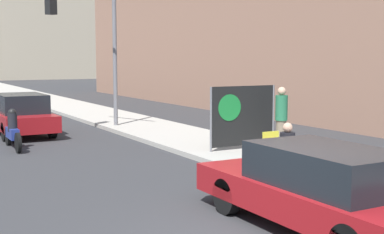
# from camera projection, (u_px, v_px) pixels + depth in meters

# --- Properties ---
(sidewalk_curb) EXTENTS (3.00, 90.00, 0.14)m
(sidewalk_curb) POSITION_uv_depth(u_px,v_px,m) (124.00, 121.00, 22.76)
(sidewalk_curb) COLOR #A8A399
(sidewalk_curb) RESTS_ON ground_plane
(seated_protester) EXTENTS (0.95, 0.77, 1.16)m
(seated_protester) POSITION_uv_depth(u_px,v_px,m) (289.00, 148.00, 11.90)
(seated_protester) COLOR #474C56
(seated_protester) RESTS_ON sidewalk_curb
(jogger_on_sidewalk) EXTENTS (0.34, 0.34, 1.81)m
(jogger_on_sidewalk) POSITION_uv_depth(u_px,v_px,m) (281.00, 119.00, 14.82)
(jogger_on_sidewalk) COLOR #756651
(jogger_on_sidewalk) RESTS_ON sidewalk_curb
(protest_banner) EXTENTS (2.21, 0.06, 1.81)m
(protest_banner) POSITION_uv_depth(u_px,v_px,m) (243.00, 116.00, 15.29)
(protest_banner) COLOR slate
(protest_banner) RESTS_ON sidewalk_curb
(traffic_light_pole) EXTENTS (2.95, 2.71, 5.23)m
(traffic_light_pole) POSITION_uv_depth(u_px,v_px,m) (91.00, 32.00, 19.65)
(traffic_light_pole) COLOR slate
(traffic_light_pole) RESTS_ON sidewalk_curb
(parked_car_curbside) EXTENTS (1.71, 4.74, 1.37)m
(parked_car_curbside) POSITION_uv_depth(u_px,v_px,m) (320.00, 189.00, 8.39)
(parked_car_curbside) COLOR maroon
(parked_car_curbside) RESTS_ON ground_plane
(car_on_road_nearest) EXTENTS (1.76, 4.49, 1.48)m
(car_on_road_nearest) POSITION_uv_depth(u_px,v_px,m) (21.00, 114.00, 19.20)
(car_on_road_nearest) COLOR maroon
(car_on_road_nearest) RESTS_ON ground_plane
(motorcycle_on_road) EXTENTS (0.28, 2.20, 1.23)m
(motorcycle_on_road) POSITION_uv_depth(u_px,v_px,m) (13.00, 132.00, 16.13)
(motorcycle_on_road) COLOR navy
(motorcycle_on_road) RESTS_ON ground_plane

